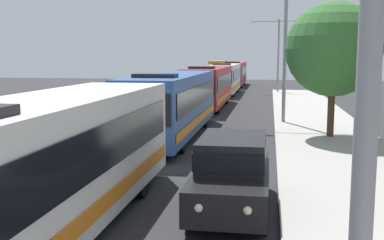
# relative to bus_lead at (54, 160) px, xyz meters

# --- Properties ---
(bus_lead) EXTENTS (2.58, 11.00, 3.21)m
(bus_lead) POSITION_rel_bus_lead_xyz_m (0.00, 0.00, 0.00)
(bus_lead) COLOR silver
(bus_lead) RESTS_ON ground_plane
(bus_second_in_line) EXTENTS (2.58, 12.05, 3.21)m
(bus_second_in_line) POSITION_rel_bus_lead_xyz_m (0.00, 12.82, 0.00)
(bus_second_in_line) COLOR #284C8C
(bus_second_in_line) RESTS_ON ground_plane
(bus_middle) EXTENTS (2.58, 11.54, 3.21)m
(bus_middle) POSITION_rel_bus_lead_xyz_m (0.00, 25.89, 0.00)
(bus_middle) COLOR maroon
(bus_middle) RESTS_ON ground_plane
(bus_fourth_in_line) EXTENTS (2.58, 11.05, 3.21)m
(bus_fourth_in_line) POSITION_rel_bus_lead_xyz_m (0.00, 39.05, 0.00)
(bus_fourth_in_line) COLOR silver
(bus_fourth_in_line) RESTS_ON ground_plane
(bus_rear) EXTENTS (2.58, 11.87, 3.21)m
(bus_rear) POSITION_rel_bus_lead_xyz_m (0.00, 51.96, 0.00)
(bus_rear) COLOR maroon
(bus_rear) RESTS_ON ground_plane
(white_suv) EXTENTS (1.86, 4.68, 1.90)m
(white_suv) POSITION_rel_bus_lead_xyz_m (3.70, 2.30, -0.66)
(white_suv) COLOR black
(white_suv) RESTS_ON ground_plane
(box_truck_oncoming) EXTENTS (2.35, 6.93, 3.15)m
(box_truck_oncoming) POSITION_rel_bus_lead_xyz_m (-3.30, 61.89, 0.01)
(box_truck_oncoming) COLOR maroon
(box_truck_oncoming) RESTS_ON ground_plane
(streetlamp_mid) EXTENTS (6.52, 0.28, 8.72)m
(streetlamp_mid) POSITION_rel_bus_lead_xyz_m (5.40, 18.06, 3.81)
(streetlamp_mid) COLOR gray
(streetlamp_mid) RESTS_ON sidewalk
(streetlamp_far) EXTENTS (6.17, 0.28, 7.56)m
(streetlamp_far) POSITION_rel_bus_lead_xyz_m (5.40, 41.44, 3.16)
(streetlamp_far) COLOR gray
(streetlamp_far) RESTS_ON sidewalk
(roadside_tree) EXTENTS (4.39, 4.39, 6.28)m
(roadside_tree) POSITION_rel_bus_lead_xyz_m (7.45, 13.36, 2.53)
(roadside_tree) COLOR #4C3823
(roadside_tree) RESTS_ON sidewalk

